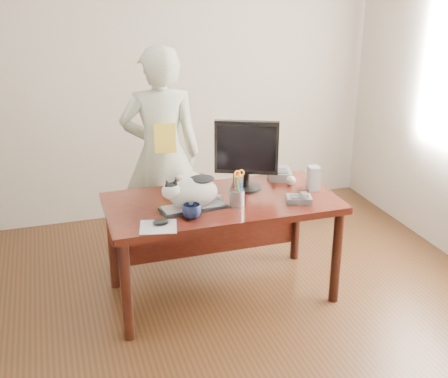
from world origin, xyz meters
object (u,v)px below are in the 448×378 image
at_px(phone, 300,199).
at_px(book_stack, 192,182).
at_px(mouse, 161,222).
at_px(baseball, 291,180).
at_px(calculator, 279,173).
at_px(desk, 219,215).
at_px(pen_cup, 237,196).
at_px(person, 161,155).
at_px(keyboard, 193,207).
at_px(speaker, 314,178).
at_px(cat, 191,192).
at_px(coffee_mug, 192,211).
at_px(monitor, 246,152).

bearing_deg(phone, book_stack, 159.76).
relative_size(mouse, book_stack, 0.41).
xyz_separation_m(baseball, calculator, (-0.02, 0.17, -0.00)).
relative_size(desk, pen_cup, 6.29).
distance_m(calculator, person, 0.95).
bearing_deg(keyboard, speaker, -0.66).
bearing_deg(cat, person, 85.34).
relative_size(mouse, calculator, 0.44).
xyz_separation_m(cat, coffee_mug, (-0.03, -0.14, -0.08)).
bearing_deg(phone, person, 145.60).
bearing_deg(baseball, coffee_mug, -156.94).
xyz_separation_m(cat, pen_cup, (0.31, -0.03, -0.06)).
relative_size(phone, book_stack, 0.70).
bearing_deg(coffee_mug, mouse, -167.92).
distance_m(cat, pen_cup, 0.32).
relative_size(keyboard, mouse, 3.99).
distance_m(desk, cat, 0.41).
distance_m(mouse, calculator, 1.20).
bearing_deg(speaker, phone, -128.17).
distance_m(desk, book_stack, 0.32).
xyz_separation_m(mouse, coffee_mug, (0.21, 0.05, 0.02)).
distance_m(monitor, baseball, 0.43).
relative_size(speaker, book_stack, 0.62).
height_order(monitor, speaker, monitor).
distance_m(desk, speaker, 0.74).
relative_size(desk, phone, 8.09).
bearing_deg(baseball, book_stack, 166.63).
xyz_separation_m(keyboard, cat, (-0.01, -0.00, 0.11)).
bearing_deg(speaker, cat, -166.80).
distance_m(mouse, book_stack, 0.68).
bearing_deg(cat, book_stack, 69.02).
height_order(pen_cup, speaker, pen_cup).
bearing_deg(pen_cup, person, 110.14).
height_order(phone, speaker, speaker).
bearing_deg(calculator, mouse, -136.02).
distance_m(phone, speaker, 0.28).
bearing_deg(desk, coffee_mug, -131.18).
distance_m(mouse, phone, 0.99).
bearing_deg(baseball, person, 142.19).
height_order(baseball, calculator, baseball).
bearing_deg(cat, pen_cup, -10.79).
distance_m(speaker, book_stack, 0.89).
relative_size(keyboard, phone, 2.32).
distance_m(mouse, baseball, 1.14).
bearing_deg(cat, calculator, 20.54).
xyz_separation_m(phone, person, (-0.76, 0.98, 0.09)).
relative_size(pen_cup, baseball, 3.62).
xyz_separation_m(mouse, baseball, (1.07, 0.41, 0.01)).
height_order(coffee_mug, person, person).
bearing_deg(coffee_mug, keyboard, 71.70).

